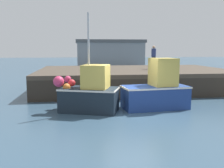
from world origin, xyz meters
TOP-DOWN VIEW (x-y plane):
  - ground at (0.00, 0.00)m, footprint 120.00×160.00m
  - pier at (1.56, 6.89)m, footprint 13.77×8.45m
  - fishing_boat_near_left at (-1.92, 0.77)m, footprint 3.17×2.21m
  - fishing_boat_near_right at (1.44, 0.99)m, footprint 3.39×1.81m
  - dockworker at (3.09, 7.20)m, footprint 0.34×0.34m
  - warehouse at (2.57, 31.15)m, footprint 11.15×6.80m

SIDE VIEW (x-z plane):
  - ground at x=0.00m, z-range -0.10..0.00m
  - fishing_boat_near_left at x=-1.92m, z-range -1.40..3.19m
  - fishing_boat_near_right at x=1.44m, z-range -0.34..2.16m
  - pier at x=1.56m, z-range 0.50..1.97m
  - warehouse at x=2.57m, z-range 0.02..4.48m
  - dockworker at x=3.09m, z-range 1.48..3.22m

